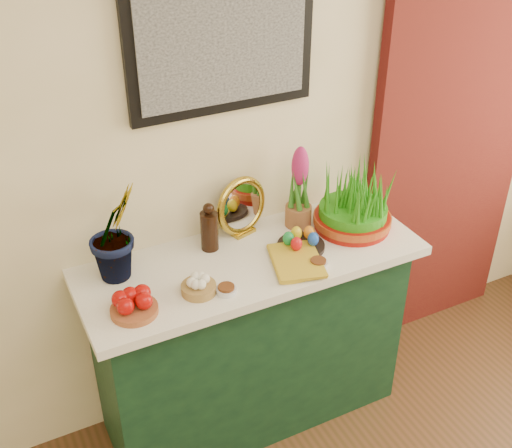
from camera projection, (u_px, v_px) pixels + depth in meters
The scene contains 13 objects.
sideboard at pixel (251, 342), 2.83m from camera, with size 1.30×0.45×0.85m, color #163C1F.
tablecloth at pixel (250, 260), 2.59m from camera, with size 1.40×0.55×0.04m, color white.
hyacinth_green at pixel (113, 218), 2.34m from camera, with size 0.25×0.22×0.51m, color #31771F.
apple_bowl at pixel (134, 305), 2.26m from camera, with size 0.21×0.21×0.09m.
garlic_basket at pixel (199, 286), 2.36m from camera, with size 0.17×0.17×0.07m.
vinegar_cruet at pixel (209, 229), 2.58m from camera, with size 0.07×0.07×0.21m.
mirror at pixel (242, 207), 2.67m from camera, with size 0.26×0.13×0.26m.
book at pixel (273, 263), 2.51m from camera, with size 0.17×0.25×0.03m, color gold.
spice_dish_left at pixel (226, 290), 2.37m from camera, with size 0.08×0.08×0.03m.
spice_dish_right at pixel (318, 263), 2.51m from camera, with size 0.08×0.08×0.03m.
egg_plate at pixel (301, 242), 2.61m from camera, with size 0.24×0.24×0.08m.
hyacinth_pink at pixel (299, 191), 2.69m from camera, with size 0.11×0.11×0.37m.
wheatgrass_sabzeh at pixel (354, 203), 2.70m from camera, with size 0.33×0.33×0.27m.
Camera 1 is at (-0.85, 0.10, 2.37)m, focal length 45.00 mm.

